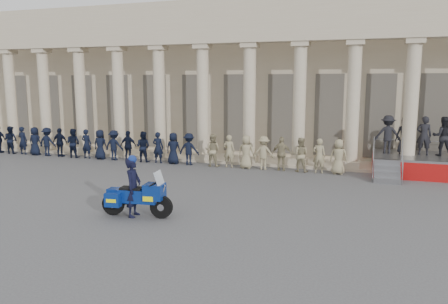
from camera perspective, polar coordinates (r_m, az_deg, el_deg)
ground at (r=16.46m, az=-8.47°, el=-6.18°), size 90.00×90.00×0.00m
building at (r=29.79m, az=4.30°, el=9.51°), size 40.00×12.50×9.00m
officer_rank at (r=24.39m, az=-11.66°, el=0.74°), size 22.10×0.63×1.68m
reviewing_stand at (r=22.44m, az=24.19°, el=1.12°), size 4.47×4.23×2.74m
motorcycle at (r=14.42m, az=-11.24°, el=-5.72°), size 2.40×1.03×1.54m
rider at (r=14.39m, az=-11.77°, el=-4.42°), size 0.54×0.75×2.02m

